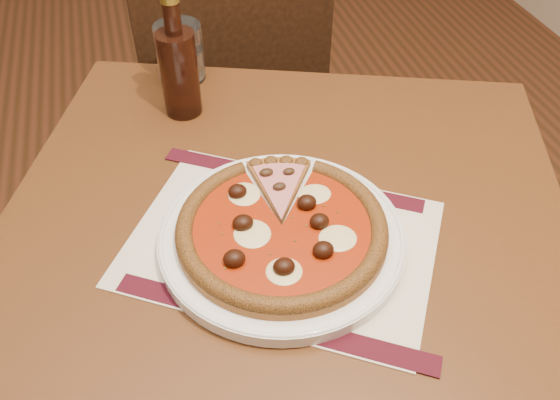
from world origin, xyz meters
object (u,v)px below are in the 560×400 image
Objects in this scene: chair_far at (230,97)px; pizza at (282,228)px; water_glass at (180,52)px; bottle at (179,69)px; plate at (282,238)px; table at (283,272)px.

chair_far is 0.77m from pizza.
bottle reaches higher than water_glass.
chair_far is at bearing 69.06° from bottle.
plate is (-0.06, -0.72, 0.25)m from chair_far.
chair_far is at bearing 64.14° from water_glass.
pizza is (-0.01, -0.03, 0.13)m from table.
water_glass is at bearing 100.64° from table.
table is 10.10× the size of water_glass.
chair_far is 0.52m from bottle.
chair_far is 2.71× the size of plate.
chair_far is at bearing 84.91° from pizza.
table is 0.14m from pizza.
water_glass is 0.49× the size of bottle.
plate is at bearing -81.55° from water_glass.
pizza reaches higher than plate.
plate is 0.36m from bottle.
water_glass is at bearing 98.45° from plate.
pizza is at bearing 82.24° from chair_far.
bottle is at bearing 106.56° from table.
table is 0.70m from chair_far.
table is at bearing 69.84° from pizza.
table is at bearing -73.44° from bottle.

